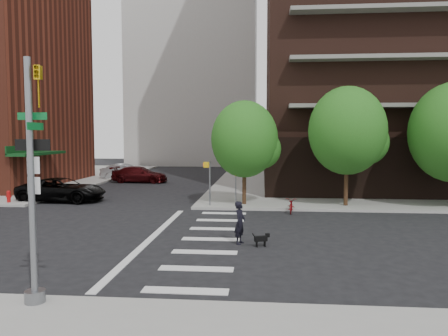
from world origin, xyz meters
name	(u,v)px	position (x,y,z in m)	size (l,w,h in m)	color
ground	(140,238)	(0.00, 0.00, 0.00)	(120.00, 120.00, 0.00)	black
sidewalk_ne	(432,181)	(20.50, 23.50, 0.07)	(39.00, 33.00, 0.15)	gray
crosswalk	(192,239)	(2.21, 0.00, 0.01)	(3.85, 13.00, 0.01)	silver
tree_a	(244,139)	(4.00, 8.50, 4.04)	(4.00, 4.00, 5.90)	#301E11
tree_b	(347,131)	(10.00, 8.50, 4.54)	(4.50, 4.50, 6.65)	#301E11
traffic_signal	(33,200)	(-0.47, -7.49, 2.70)	(0.90, 0.75, 6.00)	slate
pedestrian_signal	(215,176)	(2.32, 7.92, 1.85)	(2.18, 0.67, 2.60)	slate
fire_hydrant	(9,196)	(-10.50, 7.80, 0.55)	(0.24, 0.24, 0.73)	#A50C0C
parked_car_black	(62,190)	(-7.81, 9.34, 0.77)	(5.51, 2.54, 1.53)	black
parked_car_maroon	(140,174)	(-6.01, 20.90, 0.73)	(5.03, 2.05, 1.46)	#400B0D
parked_car_silver	(125,172)	(-8.20, 23.53, 0.75)	(4.57, 1.59, 1.51)	#9DA1A4
scooter	(291,205)	(6.69, 6.50, 0.43)	(0.57, 1.64, 0.86)	maroon
dog_walker	(240,223)	(4.22, -0.61, 0.84)	(0.40, 0.62, 1.69)	black
dog	(262,239)	(5.08, -1.01, 0.32)	(0.61, 0.33, 0.51)	black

